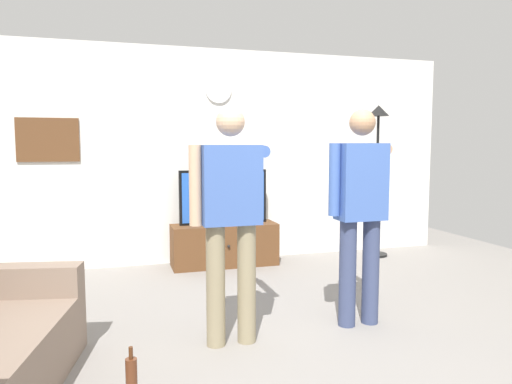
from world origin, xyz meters
TOP-DOWN VIEW (x-y plane):
  - ground_plane at (0.00, 0.00)m, footprint 8.40×8.40m
  - back_wall at (0.00, 2.95)m, footprint 6.40×0.10m
  - tv_stand at (0.02, 2.60)m, footprint 1.30×0.45m
  - television at (0.02, 2.65)m, footprint 1.09×0.07m
  - wall_clock at (0.02, 2.89)m, footprint 0.33×0.03m
  - framed_picture at (-1.99, 2.90)m, footprint 0.68×0.04m
  - floor_lamp at (2.09, 2.53)m, footprint 0.32×0.32m
  - person_standing_nearer_lamp at (-0.46, 0.30)m, footprint 0.61×0.78m
  - person_standing_nearer_couch at (0.65, 0.38)m, footprint 0.57×0.78m
  - beverage_bottle at (-1.22, -0.42)m, footprint 0.07×0.07m

SIDE VIEW (x-z plane):
  - ground_plane at x=0.00m, z-range 0.00..0.00m
  - beverage_bottle at x=-1.22m, z-range -0.03..0.33m
  - tv_stand at x=0.02m, z-range 0.00..0.52m
  - television at x=0.02m, z-range 0.52..1.19m
  - person_standing_nearer_couch at x=0.65m, z-range 0.12..1.89m
  - person_standing_nearer_lamp at x=-0.46m, z-range 0.13..1.89m
  - back_wall at x=0.00m, z-range 0.00..2.70m
  - floor_lamp at x=2.09m, z-range 0.43..2.45m
  - framed_picture at x=-1.99m, z-range 1.30..1.81m
  - wall_clock at x=0.02m, z-range 2.02..2.35m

